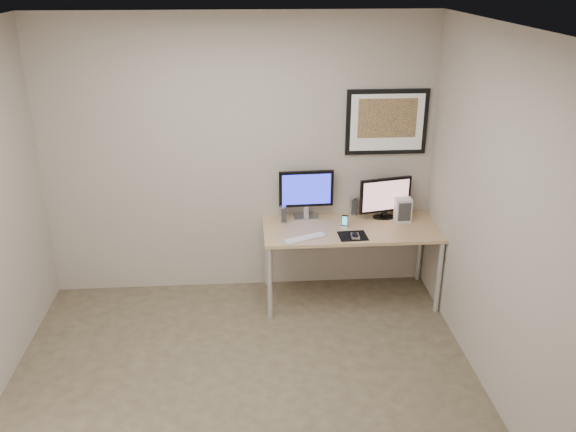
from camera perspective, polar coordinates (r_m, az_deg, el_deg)
name	(u,v)px	position (r m, az deg, el deg)	size (l,w,h in m)	color
floor	(245,394)	(4.72, -4.09, -16.25)	(3.60, 3.60, 0.00)	#4A402E
room	(238,164)	(4.34, -4.73, 4.86)	(3.60, 3.60, 3.60)	white
desk	(351,234)	(5.61, 5.89, -1.67)	(1.60, 0.70, 0.73)	#A68150
framed_art	(387,122)	(5.68, 9.23, 8.68)	(0.75, 0.04, 0.60)	black
monitor_large	(306,192)	(5.67, 1.71, 2.24)	(0.51, 0.17, 0.46)	#B7B7BC
monitor_tv	(385,197)	(5.75, 9.09, 1.77)	(0.50, 0.16, 0.40)	black
speaker_left	(283,214)	(5.63, -0.49, 0.17)	(0.06, 0.06, 0.16)	#B7B7BC
speaker_right	(353,206)	(5.84, 6.11, 0.97)	(0.07, 0.07, 0.18)	#B7B7BC
phone_dock	(345,221)	(5.55, 5.33, -0.49)	(0.06, 0.06, 0.12)	black
keyboard	(305,238)	(5.33, 1.59, -2.08)	(0.40, 0.11, 0.01)	silver
mousepad	(353,236)	(5.41, 6.08, -1.87)	(0.25, 0.22, 0.00)	black
mouse	(355,235)	(5.37, 6.31, -1.80)	(0.06, 0.11, 0.04)	black
fan_unit	(403,210)	(5.75, 10.71, 0.57)	(0.15, 0.11, 0.22)	silver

